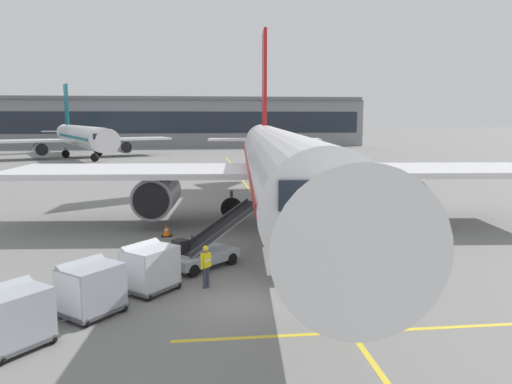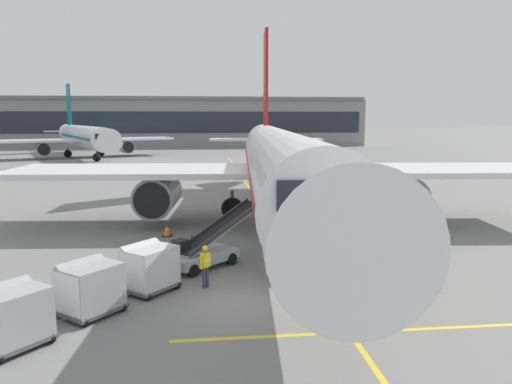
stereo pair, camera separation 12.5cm
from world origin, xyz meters
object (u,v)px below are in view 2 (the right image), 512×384
(belt_loader, at_px, (206,249))
(ground_crew_by_loader, at_px, (205,264))
(baggage_cart_third, at_px, (11,315))
(distant_airplane, at_px, (85,137))
(baggage_cart_lead, at_px, (149,267))
(safety_cone_engine_keepout, at_px, (167,231))
(parked_airplane, at_px, (279,163))
(baggage_cart_second, at_px, (89,287))
(ground_crew_by_carts, at_px, (168,260))

(belt_loader, xyz_separation_m, ground_crew_by_loader, (-0.04, -2.95, 0.17))
(baggage_cart_third, bearing_deg, distant_airplane, 100.84)
(baggage_cart_lead, bearing_deg, safety_cone_engine_keepout, 89.48)
(baggage_cart_lead, relative_size, ground_crew_by_loader, 1.49)
(baggage_cart_third, bearing_deg, safety_cone_engine_keepout, 75.03)
(parked_airplane, bearing_deg, baggage_cart_third, -122.44)
(baggage_cart_second, bearing_deg, baggage_cart_third, -127.63)
(baggage_cart_lead, xyz_separation_m, ground_crew_by_carts, (0.70, 0.84, -0.00))
(baggage_cart_lead, distance_m, safety_cone_engine_keepout, 9.25)
(baggage_cart_lead, height_order, ground_crew_by_carts, baggage_cart_lead)
(ground_crew_by_carts, bearing_deg, distant_airplane, 105.09)
(baggage_cart_second, height_order, baggage_cart_third, same)
(ground_crew_by_loader, relative_size, ground_crew_by_carts, 1.00)
(safety_cone_engine_keepout, bearing_deg, parked_airplane, 23.85)
(distant_airplane, bearing_deg, parked_airplane, -66.31)
(baggage_cart_second, bearing_deg, baggage_cart_lead, 50.42)
(ground_crew_by_loader, bearing_deg, baggage_cart_third, -141.31)
(baggage_cart_third, bearing_deg, parked_airplane, 57.56)
(safety_cone_engine_keepout, bearing_deg, belt_loader, -70.40)
(belt_loader, relative_size, ground_crew_by_carts, 2.78)
(belt_loader, distance_m, distant_airplane, 68.47)
(baggage_cart_lead, bearing_deg, distant_airplane, 104.37)
(baggage_cart_second, distance_m, baggage_cart_third, 2.91)
(parked_airplane, xyz_separation_m, baggage_cart_third, (-10.69, -16.82, -2.89))
(parked_airplane, xyz_separation_m, ground_crew_by_carts, (-6.42, -11.49, -2.90))
(ground_crew_by_carts, bearing_deg, baggage_cart_third, -128.75)
(baggage_cart_second, xyz_separation_m, ground_crew_by_carts, (2.50, 3.02, -0.00))
(ground_crew_by_loader, bearing_deg, distant_airplane, 106.13)
(safety_cone_engine_keepout, bearing_deg, baggage_cart_second, -99.40)
(baggage_cart_lead, distance_m, ground_crew_by_carts, 1.09)
(baggage_cart_second, relative_size, ground_crew_by_loader, 1.49)
(belt_loader, distance_m, baggage_cart_third, 9.59)
(ground_crew_by_loader, bearing_deg, safety_cone_engine_keepout, 103.25)
(baggage_cart_lead, bearing_deg, ground_crew_by_loader, 4.06)
(baggage_cart_lead, height_order, ground_crew_by_loader, baggage_cart_lead)
(ground_crew_by_carts, distance_m, safety_cone_engine_keepout, 8.44)
(parked_airplane, relative_size, belt_loader, 9.29)
(parked_airplane, distance_m, distant_airplane, 61.44)
(parked_airplane, xyz_separation_m, ground_crew_by_loader, (-4.89, -12.18, -2.90))
(parked_airplane, height_order, ground_crew_by_carts, parked_airplane)
(baggage_cart_second, relative_size, safety_cone_engine_keepout, 3.91)
(distant_airplane, bearing_deg, ground_crew_by_loader, -73.87)
(ground_crew_by_loader, xyz_separation_m, safety_cone_engine_keepout, (-2.14, 9.07, -0.68))
(belt_loader, height_order, safety_cone_engine_keepout, belt_loader)
(parked_airplane, height_order, ground_crew_by_loader, parked_airplane)
(ground_crew_by_loader, height_order, distant_airplane, distant_airplane)
(safety_cone_engine_keepout, bearing_deg, baggage_cart_third, -104.97)
(parked_airplane, height_order, baggage_cart_third, parked_airplane)
(belt_loader, distance_m, ground_crew_by_loader, 2.96)
(baggage_cart_third, relative_size, distant_airplane, 0.07)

